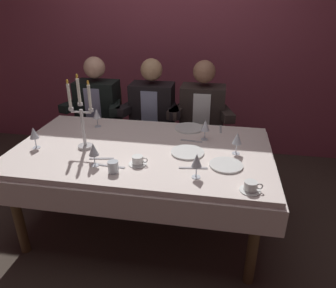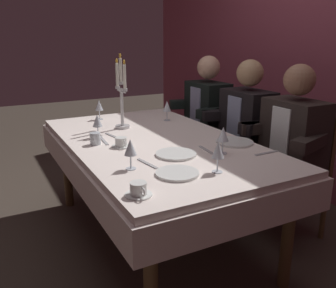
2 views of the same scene
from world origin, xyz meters
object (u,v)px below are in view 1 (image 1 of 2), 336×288
at_px(dining_table, 142,162).
at_px(wine_glass_4, 237,139).
at_px(dinner_plate_1, 189,128).
at_px(wine_glass_1, 93,150).
at_px(wine_glass_0, 205,126).
at_px(dinner_plate_0, 226,165).
at_px(water_tumbler_0, 113,167).
at_px(seated_diner_0, 98,106).
at_px(dinner_plate_2, 188,152).
at_px(coffee_cup_0, 138,161).
at_px(seated_diner_2, 202,112).
at_px(wine_glass_3, 197,161).
at_px(candelabra, 82,120).
at_px(wine_glass_2, 34,134).
at_px(coffee_cup_1, 251,187).
at_px(seated_diner_1, 153,109).
at_px(wine_glass_5, 97,114).

relative_size(dining_table, wine_glass_4, 11.83).
bearing_deg(dinner_plate_1, wine_glass_1, -126.22).
xyz_separation_m(dining_table, wine_glass_0, (0.45, 0.23, 0.23)).
bearing_deg(dining_table, wine_glass_1, -126.84).
relative_size(dinner_plate_0, water_tumbler_0, 2.86).
relative_size(wine_glass_4, seated_diner_0, 0.13).
relative_size(dinner_plate_2, coffee_cup_0, 1.83).
bearing_deg(seated_diner_2, wine_glass_3, -87.52).
distance_m(candelabra, dinner_plate_1, 0.91).
xyz_separation_m(candelabra, wine_glass_2, (-0.36, -0.06, -0.11)).
distance_m(candelabra, water_tumbler_0, 0.49).
relative_size(dinner_plate_2, wine_glass_1, 1.47).
distance_m(wine_glass_0, coffee_cup_0, 0.64).
relative_size(wine_glass_2, coffee_cup_1, 1.24).
height_order(dinner_plate_2, seated_diner_0, seated_diner_0).
height_order(wine_glass_2, wine_glass_3, same).
bearing_deg(wine_glass_0, seated_diner_1, 130.72).
height_order(wine_glass_3, seated_diner_1, seated_diner_1).
distance_m(candelabra, coffee_cup_0, 0.53).
bearing_deg(wine_glass_0, dinner_plate_2, -111.88).
relative_size(dining_table, wine_glass_3, 11.83).
bearing_deg(wine_glass_0, wine_glass_3, -91.25).
bearing_deg(wine_glass_3, coffee_cup_1, -16.49).
distance_m(coffee_cup_0, seated_diner_1, 1.15).
distance_m(candelabra, wine_glass_3, 0.91).
bearing_deg(dinner_plate_1, candelabra, -145.21).
bearing_deg(seated_diner_1, coffee_cup_0, -82.32).
height_order(wine_glass_4, seated_diner_1, seated_diner_1).
bearing_deg(candelabra, wine_glass_3, -18.28).
relative_size(wine_glass_4, wine_glass_5, 1.00).
xyz_separation_m(candelabra, dinner_plate_1, (0.72, 0.50, -0.22)).
relative_size(dinner_plate_1, dinner_plate_2, 1.01).
bearing_deg(dinner_plate_0, wine_glass_0, 113.01).
distance_m(dining_table, wine_glass_3, 0.61).
xyz_separation_m(dinner_plate_2, wine_glass_3, (0.09, -0.32, 0.11)).
xyz_separation_m(wine_glass_1, wine_glass_2, (-0.54, 0.18, 0.00)).
relative_size(wine_glass_1, water_tumbler_0, 2.09).
bearing_deg(wine_glass_1, coffee_cup_0, 12.87).
xyz_separation_m(wine_glass_2, wine_glass_5, (0.29, 0.48, 0.00)).
bearing_deg(wine_glass_1, wine_glass_4, 20.16).
height_order(dining_table, candelabra, candelabra).
height_order(candelabra, wine_glass_4, candelabra).
xyz_separation_m(wine_glass_5, coffee_cup_0, (0.52, -0.60, -0.09)).
distance_m(wine_glass_2, seated_diner_1, 1.22).
bearing_deg(wine_glass_3, dinner_plate_0, 43.99).
bearing_deg(dining_table, wine_glass_5, 144.56).
xyz_separation_m(water_tumbler_0, seated_diner_2, (0.47, 1.27, -0.04)).
distance_m(wine_glass_2, water_tumbler_0, 0.73).
relative_size(wine_glass_0, wine_glass_5, 1.00).
bearing_deg(seated_diner_1, wine_glass_3, -65.94).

